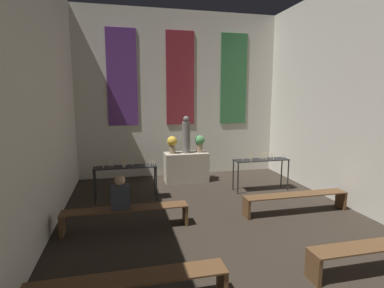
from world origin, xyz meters
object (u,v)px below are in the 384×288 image
(flower_vase_left, at_px, (172,143))
(candle_rack_right, at_px, (261,163))
(flower_vase_right, at_px, (200,142))
(pew_second_right, at_px, (384,250))
(person_seated, at_px, (120,194))
(altar, at_px, (186,167))
(pew_second_left, at_px, (129,285))
(pew_back_right, at_px, (296,198))
(statue, at_px, (186,136))
(candle_rack_left, at_px, (125,171))
(pew_back_left, at_px, (126,213))

(flower_vase_left, xyz_separation_m, candle_rack_right, (2.31, -1.37, -0.45))
(flower_vase_right, height_order, pew_second_right, flower_vase_right)
(person_seated, bearing_deg, altar, 57.34)
(flower_vase_right, distance_m, person_seated, 3.98)
(pew_second_right, bearing_deg, altar, 109.04)
(flower_vase_left, bearing_deg, flower_vase_right, 0.00)
(pew_second_left, bearing_deg, flower_vase_left, 75.12)
(altar, relative_size, person_seated, 1.97)
(pew_second_right, relative_size, pew_back_right, 1.00)
(pew_second_left, xyz_separation_m, pew_back_right, (3.80, 2.39, 0.00))
(pew_second_left, relative_size, person_seated, 3.63)
(flower_vase_left, height_order, pew_second_left, flower_vase_left)
(flower_vase_left, distance_m, pew_second_right, 6.04)
(flower_vase_left, height_order, person_seated, flower_vase_left)
(statue, relative_size, candle_rack_right, 0.73)
(flower_vase_right, height_order, person_seated, flower_vase_right)
(pew_second_left, relative_size, pew_back_right, 1.00)
(pew_second_right, bearing_deg, pew_second_left, 180.00)
(flower_vase_left, distance_m, person_seated, 3.52)
(altar, relative_size, pew_second_left, 0.54)
(pew_second_left, xyz_separation_m, pew_second_right, (3.80, 0.00, 0.00))
(candle_rack_left, relative_size, candle_rack_right, 1.00)
(flower_vase_left, distance_m, pew_back_left, 3.55)
(pew_back_left, bearing_deg, candle_rack_left, 89.24)
(pew_back_right, bearing_deg, pew_second_left, -147.86)
(statue, distance_m, pew_back_right, 3.81)
(candle_rack_right, height_order, pew_second_left, candle_rack_right)
(altar, xyz_separation_m, pew_second_left, (-1.90, -5.50, -0.12))
(altar, relative_size, pew_back_right, 0.54)
(pew_second_right, distance_m, person_seated, 4.59)
(flower_vase_right, relative_size, pew_back_left, 0.22)
(candle_rack_right, xyz_separation_m, person_seated, (-3.87, -1.75, -0.03))
(statue, bearing_deg, altar, 90.00)
(flower_vase_right, height_order, pew_second_left, flower_vase_right)
(candle_rack_left, xyz_separation_m, pew_second_left, (-0.02, -4.13, -0.44))
(flower_vase_left, relative_size, candle_rack_left, 0.34)
(flower_vase_left, relative_size, pew_second_right, 0.22)
(pew_second_right, bearing_deg, pew_back_left, 147.86)
(statue, distance_m, flower_vase_left, 0.49)
(statue, xyz_separation_m, flower_vase_left, (-0.44, 0.00, -0.21))
(candle_rack_right, relative_size, pew_back_right, 0.64)
(statue, relative_size, pew_back_right, 0.46)
(pew_second_left, bearing_deg, statue, 70.96)
(statue, relative_size, pew_back_left, 0.46)
(pew_back_left, distance_m, pew_back_right, 3.80)
(candle_rack_right, height_order, pew_back_right, candle_rack_right)
(pew_back_left, height_order, pew_back_right, same)
(altar, xyz_separation_m, pew_back_left, (-1.90, -3.12, -0.12))
(statue, bearing_deg, flower_vase_left, 180.00)
(altar, distance_m, flower_vase_right, 0.89)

